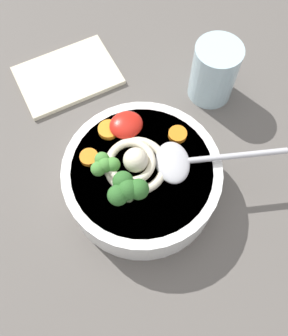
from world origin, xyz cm
name	(u,v)px	position (x,y,z in cm)	size (l,w,h in cm)	color
table_slab	(131,170)	(0.00, 0.00, 1.28)	(100.07, 100.07, 2.57)	#5B5651
soup_bowl	(144,178)	(-0.31, 3.84, 5.90)	(21.01, 21.01, 6.46)	white
noodle_pile	(134,163)	(0.69, 3.15, 10.16)	(9.06, 8.88, 3.64)	beige
soup_spoon	(183,161)	(-5.05, 5.63, 9.82)	(17.29, 9.25, 1.60)	#B7B7BC
chili_sauce_dollop	(126,125)	(-0.87, -2.49, 10.05)	(4.58, 4.12, 2.06)	red
broccoli_floret_rear	(127,189)	(3.30, 6.40, 11.52)	(5.04, 4.34, 3.99)	#7A9E60
broccoli_floret_beside_chili	(105,165)	(4.23, 1.95, 10.87)	(3.73, 3.21, 2.95)	#7A9E60
carrot_slice_center	(178,134)	(-6.50, 1.64, 9.41)	(2.50, 2.50, 0.78)	orange
carrot_slice_beside_noodles	(89,157)	(5.41, -0.66, 9.38)	(2.42, 2.42, 0.72)	orange
carrot_slice_left	(109,130)	(1.43, -3.24, 9.42)	(2.83, 2.83, 0.79)	orange
drinking_glass	(214,72)	(-17.56, -6.30, 7.45)	(7.08, 7.08, 9.77)	silver
folded_napkin	(68,76)	(1.96, -19.70, 2.97)	(16.09, 11.41, 0.80)	beige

